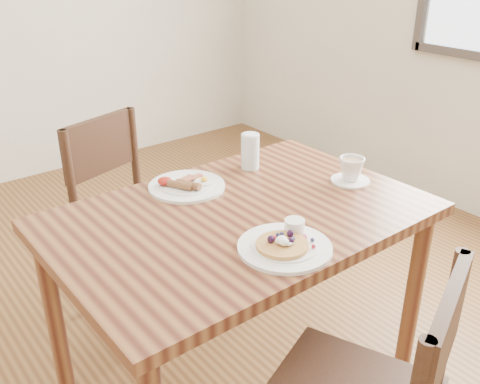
# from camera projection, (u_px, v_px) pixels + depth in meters

# --- Properties ---
(dining_table) EXTENTS (1.20, 0.80, 0.75)m
(dining_table) POSITION_uv_depth(u_px,v_px,m) (240.00, 238.00, 1.77)
(dining_table) COLOR brown
(dining_table) RESTS_ON ground
(chair_far) EXTENTS (0.52, 0.52, 0.88)m
(chair_far) POSITION_uv_depth(u_px,v_px,m) (129.00, 210.00, 2.29)
(chair_far) COLOR #352113
(chair_far) RESTS_ON ground
(pancake_plate) EXTENTS (0.27, 0.27, 0.06)m
(pancake_plate) POSITION_uv_depth(u_px,v_px,m) (285.00, 244.00, 1.52)
(pancake_plate) COLOR white
(pancake_plate) RESTS_ON dining_table
(breakfast_plate) EXTENTS (0.27, 0.27, 0.04)m
(breakfast_plate) POSITION_uv_depth(u_px,v_px,m) (186.00, 185.00, 1.88)
(breakfast_plate) COLOR white
(breakfast_plate) RESTS_ON dining_table
(teacup_saucer) EXTENTS (0.14, 0.14, 0.09)m
(teacup_saucer) POSITION_uv_depth(u_px,v_px,m) (351.00, 171.00, 1.92)
(teacup_saucer) COLOR white
(teacup_saucer) RESTS_ON dining_table
(water_glass) EXTENTS (0.07, 0.07, 0.14)m
(water_glass) POSITION_uv_depth(u_px,v_px,m) (250.00, 151.00, 2.02)
(water_glass) COLOR silver
(water_glass) RESTS_ON dining_table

